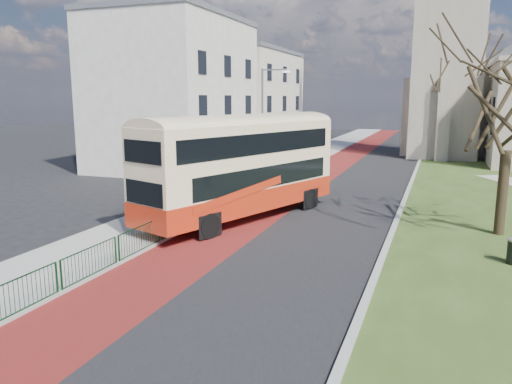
% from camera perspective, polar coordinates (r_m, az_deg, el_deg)
% --- Properties ---
extents(ground, '(160.00, 160.00, 0.00)m').
position_cam_1_polar(ground, '(19.51, -4.70, -7.43)').
color(ground, black).
rests_on(ground, ground).
extents(road_carriageway, '(9.00, 120.00, 0.01)m').
position_cam_1_polar(road_carriageway, '(37.81, 10.33, 1.35)').
color(road_carriageway, black).
rests_on(road_carriageway, ground).
extents(bus_lane, '(3.40, 120.00, 0.01)m').
position_cam_1_polar(bus_lane, '(38.36, 6.36, 1.59)').
color(bus_lane, '#591414').
rests_on(bus_lane, ground).
extents(pavement_west, '(4.00, 120.00, 0.12)m').
position_cam_1_polar(pavement_west, '(39.42, 1.00, 1.99)').
color(pavement_west, gray).
rests_on(pavement_west, ground).
extents(kerb_west, '(0.25, 120.00, 0.13)m').
position_cam_1_polar(kerb_west, '(38.82, 3.79, 1.83)').
color(kerb_west, '#999993').
rests_on(kerb_west, ground).
extents(kerb_east, '(0.25, 80.00, 0.13)m').
position_cam_1_polar(kerb_east, '(39.27, 17.48, 1.46)').
color(kerb_east, '#999993').
rests_on(kerb_east, ground).
extents(pedestrian_railing, '(0.07, 24.00, 1.12)m').
position_cam_1_polar(pedestrian_railing, '(24.07, -7.07, -2.58)').
color(pedestrian_railing, '#0B3415').
rests_on(pedestrian_railing, ground).
extents(gothic_church, '(16.38, 18.00, 40.00)m').
position_cam_1_polar(gothic_church, '(55.41, 26.23, 17.02)').
color(gothic_church, gray).
rests_on(gothic_church, ground).
extents(street_block_near, '(10.30, 14.30, 13.00)m').
position_cam_1_polar(street_block_near, '(44.53, -9.29, 11.19)').
color(street_block_near, '#BCB7AA').
rests_on(street_block_near, ground).
extents(street_block_far, '(10.30, 16.30, 11.50)m').
position_cam_1_polar(street_block_far, '(58.98, -1.47, 10.46)').
color(street_block_far, beige).
rests_on(street_block_far, ground).
extents(streetlamp, '(2.13, 0.18, 8.00)m').
position_cam_1_polar(streetlamp, '(36.89, 0.95, 8.46)').
color(streetlamp, gray).
rests_on(streetlamp, pavement_west).
extents(bus, '(6.75, 12.28, 5.04)m').
position_cam_1_polar(bus, '(24.88, -1.59, 3.37)').
color(bus, '#B12710').
rests_on(bus, ground).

